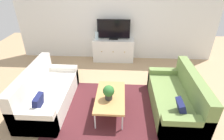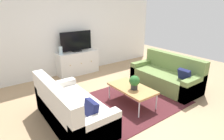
# 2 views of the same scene
# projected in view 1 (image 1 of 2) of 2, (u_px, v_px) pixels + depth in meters

# --- Properties ---
(ground_plane) EXTENTS (10.00, 10.00, 0.00)m
(ground_plane) POSITION_uv_depth(u_px,v_px,m) (111.00, 104.00, 4.10)
(ground_plane) COLOR tan
(wall_back) EXTENTS (6.40, 0.12, 2.70)m
(wall_back) POSITION_uv_depth(u_px,v_px,m) (116.00, 18.00, 5.66)
(wall_back) COLOR white
(wall_back) RESTS_ON ground_plane
(area_rug) EXTENTS (2.50, 1.90, 0.01)m
(area_rug) POSITION_uv_depth(u_px,v_px,m) (110.00, 108.00, 3.97)
(area_rug) COLOR #4C1E23
(area_rug) RESTS_ON ground_plane
(couch_left_side) EXTENTS (0.87, 1.84, 0.87)m
(couch_left_side) POSITION_uv_depth(u_px,v_px,m) (45.00, 94.00, 3.94)
(couch_left_side) COLOR silver
(couch_left_side) RESTS_ON ground_plane
(couch_right_side) EXTENTS (0.87, 1.84, 0.87)m
(couch_right_side) POSITION_uv_depth(u_px,v_px,m) (178.00, 99.00, 3.80)
(couch_right_side) COLOR olive
(couch_right_side) RESTS_ON ground_plane
(coffee_table) EXTENTS (0.59, 1.09, 0.42)m
(coffee_table) POSITION_uv_depth(u_px,v_px,m) (110.00, 97.00, 3.70)
(coffee_table) COLOR #B7844C
(coffee_table) RESTS_ON ground_plane
(potted_plant) EXTENTS (0.23, 0.23, 0.31)m
(potted_plant) POSITION_uv_depth(u_px,v_px,m) (109.00, 92.00, 3.51)
(potted_plant) COLOR #2D2D2D
(potted_plant) RESTS_ON coffee_table
(tv_console) EXTENTS (1.31, 0.47, 0.74)m
(tv_console) POSITION_uv_depth(u_px,v_px,m) (113.00, 50.00, 5.90)
(tv_console) COLOR white
(tv_console) RESTS_ON ground_plane
(flat_screen_tv) EXTENTS (1.02, 0.16, 0.63)m
(flat_screen_tv) POSITION_uv_depth(u_px,v_px,m) (114.00, 29.00, 5.58)
(flat_screen_tv) COLOR black
(flat_screen_tv) RESTS_ON tv_console
(glass_vase) EXTENTS (0.11, 0.11, 0.24)m
(glass_vase) POSITION_uv_depth(u_px,v_px,m) (97.00, 36.00, 5.69)
(glass_vase) COLOR silver
(glass_vase) RESTS_ON tv_console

